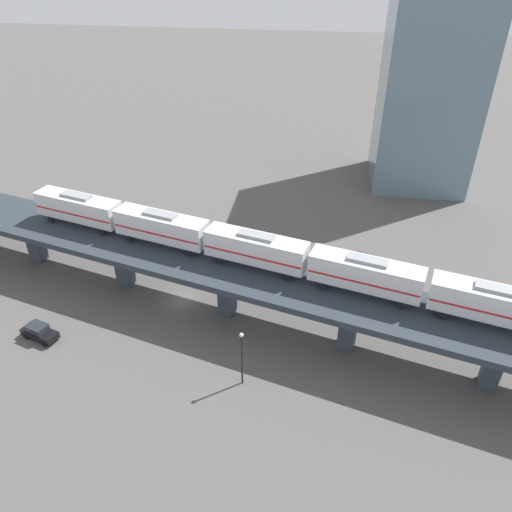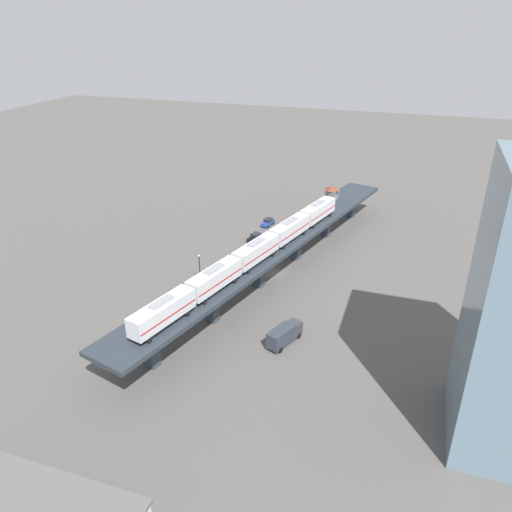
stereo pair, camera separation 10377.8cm
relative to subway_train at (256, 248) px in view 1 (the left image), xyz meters
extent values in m
plane|color=#514F4C|center=(-1.11, -9.75, -9.39)|extent=(400.00, 400.00, 0.00)
cube|color=#283039|center=(-1.11, -9.75, -2.94)|extent=(31.48, 91.12, 0.80)
cube|color=#333D47|center=(-7.08, -32.48, -6.36)|extent=(2.20, 2.20, 6.05)
cube|color=#333D47|center=(-3.27, -17.97, -6.36)|extent=(2.20, 2.20, 6.05)
cube|color=#333D47|center=(0.54, -3.47, -6.36)|extent=(2.20, 2.20, 6.05)
cube|color=#333D47|center=(4.35, 11.04, -6.36)|extent=(2.20, 2.20, 6.05)
cube|color=#333D47|center=(8.15, 25.55, -6.36)|extent=(2.20, 2.20, 6.05)
cube|color=silver|center=(-6.40, -24.37, 0.00)|extent=(5.75, 12.32, 3.10)
cube|color=#B21E1E|center=(-6.40, -24.37, -0.30)|extent=(5.73, 12.10, 0.24)
cube|color=gray|center=(-6.40, -24.37, 1.73)|extent=(2.42, 4.42, 0.36)
cylinder|color=black|center=(-8.61, -28.14, -2.12)|extent=(0.43, 0.87, 0.84)
cylinder|color=black|center=(-6.31, -28.74, -2.12)|extent=(0.43, 0.87, 0.84)
cylinder|color=black|center=(-6.48, -20.01, -2.12)|extent=(0.43, 0.87, 0.84)
cylinder|color=black|center=(-4.18, -20.61, -2.12)|extent=(0.43, 0.87, 0.84)
cube|color=silver|center=(-3.20, -12.19, 0.00)|extent=(5.75, 12.32, 3.10)
cube|color=#B21E1E|center=(-3.20, -12.19, -0.30)|extent=(5.73, 12.10, 0.24)
cube|color=gray|center=(-3.20, -12.19, 1.73)|extent=(2.42, 4.42, 0.36)
cylinder|color=black|center=(-5.42, -15.95, -2.12)|extent=(0.43, 0.87, 0.84)
cylinder|color=black|center=(-3.11, -16.55, -2.12)|extent=(0.43, 0.87, 0.84)
cylinder|color=black|center=(-3.28, -7.82, -2.12)|extent=(0.43, 0.87, 0.84)
cylinder|color=black|center=(-0.98, -8.43, -2.12)|extent=(0.43, 0.87, 0.84)
cube|color=silver|center=(0.00, 0.00, 0.00)|extent=(5.75, 12.32, 3.10)
cube|color=#B21E1E|center=(0.00, 0.00, -0.30)|extent=(5.73, 12.10, 0.24)
cube|color=gray|center=(0.00, 0.00, 1.73)|extent=(2.42, 4.42, 0.36)
cylinder|color=black|center=(-2.22, -3.76, -2.12)|extent=(0.43, 0.87, 0.84)
cylinder|color=black|center=(0.08, -4.36, -2.12)|extent=(0.43, 0.87, 0.84)
cylinder|color=black|center=(-0.08, 4.36, -2.12)|extent=(0.43, 0.87, 0.84)
cylinder|color=black|center=(2.22, 3.76, -2.12)|extent=(0.43, 0.87, 0.84)
cube|color=silver|center=(3.20, 12.19, 0.00)|extent=(5.75, 12.32, 3.10)
cube|color=#B21E1E|center=(3.20, 12.19, -0.30)|extent=(5.73, 12.10, 0.24)
cube|color=gray|center=(3.20, 12.19, 1.73)|extent=(2.42, 4.42, 0.36)
cylinder|color=black|center=(0.98, 8.43, -2.12)|extent=(0.43, 0.87, 0.84)
cylinder|color=black|center=(3.28, 7.82, -2.12)|extent=(0.43, 0.87, 0.84)
cylinder|color=black|center=(3.11, 16.55, -2.12)|extent=(0.43, 0.87, 0.84)
cylinder|color=black|center=(5.42, 15.95, -2.12)|extent=(0.43, 0.87, 0.84)
cube|color=silver|center=(6.40, 24.37, 0.00)|extent=(5.75, 12.32, 3.10)
cube|color=#B21E1E|center=(6.40, 24.37, -0.30)|extent=(5.73, 12.10, 0.24)
cube|color=gray|center=(6.40, 24.37, 1.73)|extent=(2.42, 4.42, 0.36)
cylinder|color=black|center=(4.18, 20.61, -2.12)|extent=(0.43, 0.87, 0.84)
cylinder|color=black|center=(6.48, 20.01, -2.12)|extent=(0.43, 0.87, 0.84)
cube|color=black|center=(8.32, -24.06, -8.66)|extent=(3.06, 4.74, 0.80)
cube|color=#1E2328|center=(8.28, -24.21, -7.88)|extent=(2.23, 2.60, 0.76)
cylinder|color=black|center=(7.07, -25.16, -9.06)|extent=(0.43, 0.70, 0.66)
cylinder|color=black|center=(8.70, -25.69, -9.06)|extent=(0.43, 0.70, 0.66)
cylinder|color=black|center=(7.95, -22.44, -9.06)|extent=(0.43, 0.70, 0.66)
cylinder|color=black|center=(9.58, -22.96, -9.06)|extent=(0.43, 0.70, 0.66)
cube|color=#333338|center=(-10.44, 10.97, -7.74)|extent=(2.78, 2.66, 2.30)
cube|color=#2D333D|center=(-9.13, 14.32, -7.54)|extent=(4.04, 5.68, 2.70)
cylinder|color=black|center=(-11.36, 11.33, -8.89)|extent=(0.69, 1.06, 1.00)
cylinder|color=black|center=(-9.52, 10.61, -8.89)|extent=(0.69, 1.06, 1.00)
cylinder|color=black|center=(-9.53, 16.15, -8.89)|extent=(0.69, 1.06, 1.00)
cylinder|color=black|center=(-7.60, 15.40, -8.89)|extent=(0.69, 1.06, 1.00)
cylinder|color=black|center=(11.62, 0.28, -6.14)|extent=(0.20, 0.20, 6.50)
sphere|color=beige|center=(11.62, 0.28, -2.67)|extent=(0.44, 0.44, 0.44)
cube|color=slate|center=(-42.69, 23.61, 8.61)|extent=(16.00, 16.00, 36.00)
camera|label=1|loc=(47.30, 7.01, 30.65)|focal=35.00mm
camera|label=2|loc=(-26.70, 79.20, 39.73)|focal=35.00mm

